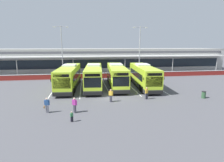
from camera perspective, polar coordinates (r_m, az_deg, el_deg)
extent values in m
plane|color=#4C4C51|center=(24.47, -0.34, -5.09)|extent=(200.00, 200.00, 0.00)
cube|color=#B7B7B2|center=(50.52, -4.67, 6.58)|extent=(70.00, 10.00, 5.50)
cube|color=#19232D|center=(45.58, -4.24, 5.50)|extent=(66.00, 0.08, 2.20)
cube|color=#4C4C51|center=(45.37, -4.29, 9.08)|extent=(68.00, 0.08, 0.60)
cube|color=beige|center=(43.95, -4.13, 7.77)|extent=(67.00, 3.00, 0.24)
cube|color=gray|center=(50.36, -4.73, 9.98)|extent=(70.00, 10.00, 0.50)
cylinder|color=#999999|center=(45.47, -28.10, 3.93)|extent=(0.20, 0.20, 4.20)
cylinder|color=#999999|center=(42.91, -12.28, 4.64)|extent=(0.20, 0.20, 4.20)
cylinder|color=#999999|center=(43.85, 4.16, 5.01)|extent=(0.20, 0.20, 4.20)
cylinder|color=#999999|center=(48.09, 18.80, 4.99)|extent=(0.20, 0.20, 4.20)
cylinder|color=#999999|center=(54.85, 30.45, 4.75)|extent=(0.20, 0.20, 4.20)
cube|color=maroon|center=(38.43, -3.38, 1.71)|extent=(60.00, 0.36, 1.00)
cube|color=#B2B2B2|center=(38.34, -3.39, 2.52)|extent=(60.00, 0.40, 0.10)
cube|color=#B7DB2D|center=(29.95, -13.58, 1.39)|extent=(3.40, 12.15, 3.19)
cube|color=#333333|center=(30.20, -13.47, -1.07)|extent=(3.42, 12.17, 0.56)
cube|color=black|center=(30.30, -13.49, 1.97)|extent=(3.26, 9.76, 0.96)
cube|color=black|center=(24.18, -15.81, -0.72)|extent=(2.31, 0.26, 1.40)
cube|color=black|center=(23.99, -15.94, 1.61)|extent=(2.05, 0.23, 0.40)
cube|color=silver|center=(30.69, -13.44, 4.90)|extent=(2.24, 2.94, 0.28)
cube|color=black|center=(24.42, -15.67, -4.22)|extent=(2.46, 0.33, 0.44)
cube|color=black|center=(24.20, -12.32, 0.31)|extent=(0.09, 0.13, 0.36)
cube|color=black|center=(24.78, -18.99, 0.20)|extent=(0.09, 0.13, 0.36)
cylinder|color=black|center=(34.53, -10.32, 0.48)|extent=(0.39, 1.06, 1.04)
cylinder|color=black|center=(34.86, -14.23, 0.41)|extent=(0.39, 1.06, 1.04)
cylinder|color=black|center=(26.96, -12.00, -2.65)|extent=(0.39, 1.06, 1.04)
cylinder|color=black|center=(27.39, -16.97, -2.68)|extent=(0.39, 1.06, 1.04)
cylinder|color=black|center=(25.61, -12.41, -3.40)|extent=(0.39, 1.06, 1.04)
cylinder|color=black|center=(26.06, -17.63, -3.42)|extent=(0.39, 1.06, 1.04)
cube|color=#B7DB2D|center=(29.76, -5.86, 1.58)|extent=(3.40, 12.15, 3.19)
cube|color=#333333|center=(30.01, -5.81, -0.89)|extent=(3.42, 12.17, 0.56)
cube|color=black|center=(30.12, -5.85, 2.17)|extent=(3.26, 9.76, 0.96)
cube|color=black|center=(23.89, -6.23, -0.49)|extent=(2.31, 0.26, 1.40)
cube|color=black|center=(23.70, -6.28, 1.87)|extent=(2.05, 0.23, 0.40)
cube|color=silver|center=(30.51, -5.88, 5.11)|extent=(2.24, 2.94, 0.28)
cube|color=black|center=(24.14, -6.16, -4.03)|extent=(2.46, 0.33, 0.44)
cube|color=black|center=(24.16, -2.77, 0.54)|extent=(0.09, 0.13, 0.36)
cube|color=black|center=(24.26, -9.65, 0.44)|extent=(0.09, 0.13, 0.36)
cylinder|color=black|center=(34.52, -3.64, 0.64)|extent=(0.39, 1.06, 1.04)
cylinder|color=black|center=(34.58, -7.60, 0.58)|extent=(0.39, 1.06, 1.04)
cylinder|color=black|center=(26.90, -3.43, -2.45)|extent=(0.39, 1.06, 1.04)
cylinder|color=black|center=(26.97, -8.51, -2.51)|extent=(0.39, 1.06, 1.04)
cylinder|color=black|center=(25.54, -3.37, -3.19)|extent=(0.39, 1.06, 1.04)
cylinder|color=black|center=(25.62, -8.73, -3.26)|extent=(0.39, 1.06, 1.04)
cube|color=#B7DB2D|center=(30.33, 1.50, 1.82)|extent=(3.40, 12.15, 3.19)
cube|color=#333333|center=(30.57, 1.48, -0.61)|extent=(3.42, 12.17, 0.56)
cube|color=black|center=(30.68, 1.42, 2.40)|extent=(3.26, 9.76, 0.96)
cube|color=black|center=(24.49, 2.90, -0.15)|extent=(2.31, 0.26, 1.40)
cube|color=black|center=(24.30, 2.92, 2.16)|extent=(2.05, 0.23, 0.40)
cube|color=silver|center=(31.08, 1.33, 5.28)|extent=(2.24, 2.94, 0.28)
cube|color=black|center=(24.73, 2.89, -3.61)|extent=(2.46, 0.33, 0.44)
cube|color=black|center=(24.98, 6.12, 0.85)|extent=(0.09, 0.13, 0.36)
cube|color=black|center=(24.63, -0.56, 0.76)|extent=(0.09, 0.13, 0.36)
cylinder|color=black|center=(35.20, 2.67, 0.86)|extent=(0.39, 1.06, 1.04)
cylinder|color=black|center=(35.00, -1.22, 0.81)|extent=(0.39, 1.06, 1.04)
cylinder|color=black|center=(27.64, 4.62, -2.08)|extent=(0.39, 1.06, 1.04)
cylinder|color=black|center=(27.38, -0.34, -2.18)|extent=(0.39, 1.06, 1.04)
cylinder|color=black|center=(26.30, 5.08, -2.79)|extent=(0.39, 1.06, 1.04)
cylinder|color=black|center=(26.02, -0.12, -2.90)|extent=(0.39, 1.06, 1.04)
cube|color=#B7DB2D|center=(30.64, 10.03, 1.75)|extent=(3.40, 12.15, 3.19)
cube|color=#333333|center=(30.88, 9.94, -0.66)|extent=(3.42, 12.17, 0.56)
cube|color=black|center=(30.98, 9.86, 2.32)|extent=(3.26, 9.76, 0.96)
cube|color=black|center=(24.99, 13.37, -0.21)|extent=(2.31, 0.26, 1.40)
cube|color=black|center=(24.80, 13.48, 2.05)|extent=(2.05, 0.23, 0.40)
cube|color=silver|center=(31.36, 9.69, 5.18)|extent=(2.24, 2.94, 0.28)
cube|color=black|center=(25.22, 13.29, -3.60)|extent=(2.46, 0.33, 0.44)
cube|color=black|center=(25.72, 16.26, 0.76)|extent=(0.09, 0.13, 0.36)
cube|color=black|center=(24.85, 9.97, 0.69)|extent=(0.09, 0.13, 0.36)
cylinder|color=black|center=(35.56, 10.01, 0.80)|extent=(0.39, 1.06, 1.04)
cylinder|color=black|center=(35.05, 6.22, 0.76)|extent=(0.39, 1.06, 1.04)
cylinder|color=black|center=(28.23, 13.87, -2.10)|extent=(0.39, 1.06, 1.04)
cylinder|color=black|center=(27.58, 9.14, -2.22)|extent=(0.39, 1.06, 1.04)
cylinder|color=black|center=(26.94, 14.79, -2.79)|extent=(0.39, 1.06, 1.04)
cylinder|color=black|center=(26.26, 9.84, -2.94)|extent=(0.39, 1.06, 1.04)
cube|color=silver|center=(30.48, -17.84, -2.33)|extent=(0.14, 13.00, 0.01)
cube|color=silver|center=(30.06, -9.92, -2.13)|extent=(0.14, 13.00, 0.01)
cube|color=silver|center=(30.23, -1.93, -1.89)|extent=(0.14, 13.00, 0.01)
cube|color=silver|center=(30.97, 5.81, -1.62)|extent=(0.14, 13.00, 0.01)
cube|color=silver|center=(32.24, 13.07, -1.34)|extent=(0.14, 13.00, 0.01)
cube|color=slate|center=(20.05, -20.15, -8.31)|extent=(0.14, 0.18, 0.84)
cube|color=slate|center=(19.91, -19.76, -8.42)|extent=(0.14, 0.18, 0.84)
cube|color=#2D5693|center=(19.76, -20.09, -6.45)|extent=(0.34, 0.22, 0.56)
cube|color=#2D5693|center=(19.82, -20.71, -6.53)|extent=(0.09, 0.10, 0.54)
cube|color=#2D5693|center=(19.73, -19.45, -6.53)|extent=(0.09, 0.10, 0.54)
sphere|color=#DBB293|center=(19.65, -20.17, -5.37)|extent=(0.22, 0.22, 0.22)
cube|color=olive|center=(19.99, -20.80, -7.78)|extent=(0.12, 0.28, 0.22)
cylinder|color=olive|center=(19.93, -20.84, -7.29)|extent=(0.02, 0.02, 0.16)
cube|color=#33333D|center=(19.34, -11.92, -8.57)|extent=(0.21, 0.22, 0.84)
cube|color=#33333D|center=(19.16, -11.69, -8.75)|extent=(0.21, 0.22, 0.84)
cube|color=#A32D89|center=(19.02, -11.89, -6.67)|extent=(0.40, 0.35, 0.56)
cube|color=#A32D89|center=(19.14, -12.45, -6.67)|extent=(0.13, 0.13, 0.54)
cube|color=#A32D89|center=(18.92, -11.31, -6.84)|extent=(0.13, 0.13, 0.54)
sphere|color=#DBB293|center=(18.91, -11.94, -5.55)|extent=(0.22, 0.22, 0.22)
cube|color=black|center=(17.17, -12.91, -11.81)|extent=(0.14, 0.14, 0.52)
cube|color=black|center=(17.18, -12.49, -11.77)|extent=(0.14, 0.14, 0.52)
cube|color=#387F4C|center=(17.01, -12.77, -10.44)|extent=(0.24, 0.25, 0.35)
cube|color=#387F4C|center=(16.93, -13.11, -10.63)|extent=(0.08, 0.08, 0.33)
cube|color=#387F4C|center=(17.10, -12.42, -10.37)|extent=(0.08, 0.08, 0.33)
sphere|color=tan|center=(16.92, -12.80, -9.68)|extent=(0.14, 0.14, 0.14)
cube|color=#33333D|center=(23.74, 10.74, -4.76)|extent=(0.22, 0.23, 0.84)
cube|color=#33333D|center=(23.81, 11.19, -4.73)|extent=(0.22, 0.23, 0.84)
cube|color=gold|center=(23.59, 11.03, -3.11)|extent=(0.40, 0.38, 0.56)
cube|color=gold|center=(23.42, 10.74, -3.28)|extent=(0.13, 0.13, 0.54)
cube|color=gold|center=(23.78, 11.31, -3.07)|extent=(0.13, 0.13, 0.54)
sphere|color=tan|center=(23.50, 11.06, -2.19)|extent=(0.22, 0.22, 0.22)
cube|color=#33333D|center=(22.35, -0.52, -5.58)|extent=(0.21, 0.22, 0.84)
cube|color=#33333D|center=(22.19, -0.24, -5.70)|extent=(0.21, 0.22, 0.84)
cube|color=gold|center=(22.07, -0.38, -3.90)|extent=(0.40, 0.35, 0.56)
cube|color=gold|center=(22.16, -0.91, -3.92)|extent=(0.13, 0.13, 0.54)
cube|color=gold|center=(22.01, 0.16, -4.02)|extent=(0.13, 0.13, 0.54)
sphere|color=tan|center=(21.97, -0.38, -2.92)|extent=(0.22, 0.22, 0.22)
cylinder|color=#9E9EA3|center=(40.92, -15.67, 8.94)|extent=(0.20, 0.20, 11.00)
cylinder|color=#9E9EA3|center=(41.08, -16.08, 16.41)|extent=(2.80, 0.10, 0.10)
cube|color=silver|center=(41.27, -18.08, 16.14)|extent=(0.44, 0.28, 0.20)
cube|color=silver|center=(40.93, -14.05, 16.39)|extent=(0.44, 0.28, 0.20)
cylinder|color=#9E9EA3|center=(41.11, 8.80, 9.24)|extent=(0.20, 0.20, 11.00)
cylinder|color=#9E9EA3|center=(41.28, 9.03, 16.68)|extent=(2.80, 0.10, 0.10)
cube|color=silver|center=(40.88, 7.07, 16.64)|extent=(0.44, 0.28, 0.20)
cube|color=silver|center=(41.70, 10.94, 16.42)|extent=(0.44, 0.28, 0.20)
cylinder|color=#2D5133|center=(26.76, 27.23, -4.00)|extent=(0.52, 0.52, 0.85)
cylinder|color=black|center=(26.65, 27.32, -3.03)|extent=(0.54, 0.54, 0.08)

